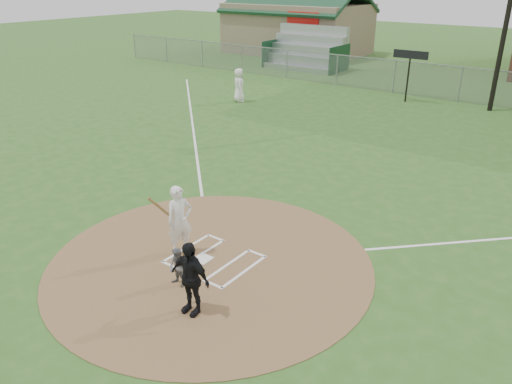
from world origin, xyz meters
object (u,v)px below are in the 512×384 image
Objects in this scene: umpire at (190,278)px; batter_at_plate at (180,221)px; catcher at (178,268)px; ondeck_player at (239,85)px; home_plate at (203,259)px.

batter_at_plate is (-1.97, 1.71, 0.09)m from umpire.
catcher is at bearing 147.66° from umpire.
ondeck_player is 1.00× the size of batter_at_plate.
ondeck_player is at bearing 124.96° from home_plate.
ondeck_player is (-10.48, 15.72, 0.44)m from catcher.
ondeck_player is 17.36m from batter_at_plate.
batter_at_plate is (9.44, -14.56, 0.02)m from ondeck_player.
batter_at_plate reaches higher than catcher.
catcher is 1.15m from umpire.
home_plate is 1.36m from catcher.
batter_at_plate is (-1.03, 1.15, 0.46)m from catcher.
ondeck_player is at bearing 125.72° from catcher.
ondeck_player reaches higher than umpire.
catcher is (0.34, -1.22, 0.49)m from home_plate.
batter_at_plate is (-0.69, -0.07, 0.95)m from home_plate.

